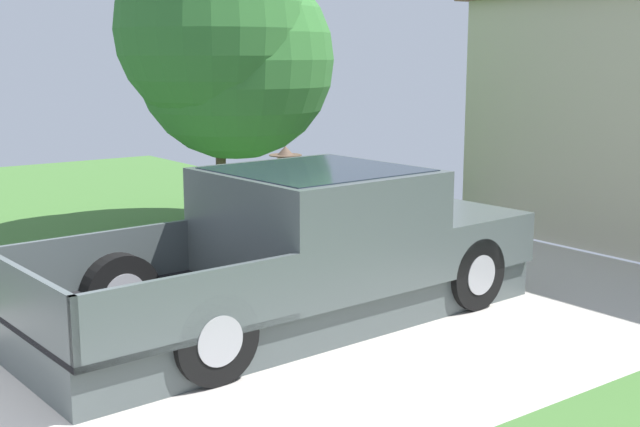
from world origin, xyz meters
The scene contains 4 objects.
pickup_truck centered at (-0.37, 4.24, 0.70)m, with size 2.33×5.58×1.58m.
person_with_hat centered at (-1.95, 4.93, 0.89)m, with size 0.42×0.40×1.63m.
handbag centered at (-1.91, 4.69, 0.12)m, with size 0.39×0.19×0.42m.
front_yard_tree centered at (-4.88, 5.81, 2.87)m, with size 3.15×3.50×4.60m.
Camera 1 is at (6.49, -0.81, 2.75)m, focal length 46.74 mm.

